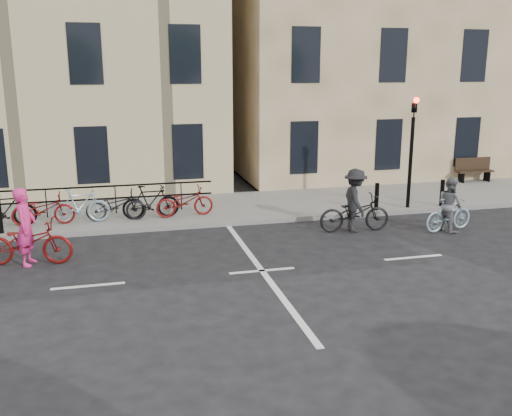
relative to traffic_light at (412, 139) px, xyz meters
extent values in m
plane|color=black|center=(-6.20, -4.34, -2.45)|extent=(120.00, 120.00, 0.00)
cube|color=slate|center=(-10.20, 1.66, -2.38)|extent=(46.00, 4.00, 0.15)
cube|color=#9B885D|center=(2.80, 8.66, 3.70)|extent=(14.00, 10.00, 12.00)
cylinder|color=black|center=(0.00, 0.01, -0.80)|extent=(0.12, 0.12, 3.00)
imported|color=black|center=(0.00, 0.01, 1.15)|extent=(0.15, 0.18, 0.90)
sphere|color=#FF0C05|center=(0.00, -0.11, 1.25)|extent=(0.18, 0.18, 0.18)
cylinder|color=black|center=(-1.20, -0.09, -1.85)|extent=(0.14, 0.14, 0.90)
cylinder|color=black|center=(1.20, -0.09, -1.85)|extent=(0.14, 0.14, 0.90)
cube|color=black|center=(4.20, 3.31, -2.10)|extent=(0.06, 0.38, 0.40)
cube|color=black|center=(5.40, 3.31, -2.10)|extent=(0.06, 0.38, 0.40)
cube|color=black|center=(4.80, 3.31, -1.87)|extent=(1.60, 0.40, 0.06)
cube|color=black|center=(4.80, 3.49, -1.58)|extent=(1.60, 0.06, 0.50)
cube|color=black|center=(-10.55, 1.56, -1.83)|extent=(8.30, 0.04, 0.95)
imported|color=black|center=(-12.65, 0.66, -1.78)|extent=(1.75, 0.49, 1.05)
imported|color=#650E0D|center=(-11.60, 0.66, -1.83)|extent=(1.80, 0.63, 0.95)
imported|color=#8CA9B7|center=(-10.55, 0.66, -1.78)|extent=(1.75, 0.49, 1.05)
imported|color=black|center=(-9.50, 0.66, -1.83)|extent=(1.80, 0.63, 0.95)
imported|color=black|center=(-8.45, 0.66, -1.78)|extent=(1.75, 0.49, 1.05)
imported|color=#650E0D|center=(-7.40, 0.66, -1.83)|extent=(1.80, 0.63, 0.95)
imported|color=#650E0D|center=(-11.65, -2.48, -1.89)|extent=(2.26, 1.11, 1.14)
imported|color=#E7287C|center=(-11.65, -2.48, -1.49)|extent=(0.57, 0.77, 1.92)
imported|color=#8CA9B7|center=(0.02, -2.38, -1.95)|extent=(1.73, 0.78, 1.01)
imported|color=slate|center=(0.02, -2.38, -1.64)|extent=(0.75, 0.89, 1.62)
imported|color=black|center=(-2.70, -1.73, -1.90)|extent=(2.15, 0.90, 1.10)
imported|color=black|center=(-2.70, -1.73, -1.52)|extent=(0.79, 1.26, 1.87)
camera|label=1|loc=(-9.47, -16.76, 2.30)|focal=40.00mm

